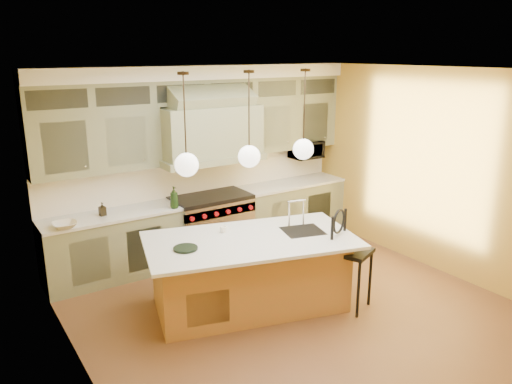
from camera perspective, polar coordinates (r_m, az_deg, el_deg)
floor at (r=6.38m, az=4.43°, el=-13.30°), size 5.00×5.00×0.00m
ceiling at (r=5.58m, az=5.08°, el=13.71°), size 5.00×5.00×0.00m
wall_back at (r=7.87m, az=-6.54°, el=3.62°), size 5.00×0.00×5.00m
wall_front at (r=4.26m, az=26.10°, el=-8.66°), size 5.00×0.00×5.00m
wall_left at (r=4.77m, az=-19.78°, el=-5.38°), size 0.00×5.00×5.00m
wall_right at (r=7.57m, az=19.84°, el=2.29°), size 0.00×5.00×5.00m
back_cabinetry at (r=7.64m, az=-5.63°, el=3.13°), size 5.00×0.77×2.90m
range at (r=7.83m, az=-5.13°, el=-3.75°), size 1.20×0.74×0.96m
kitchen_island at (r=6.26m, az=-0.68°, el=-9.02°), size 2.78×1.95×1.35m
counter_stool at (r=6.25m, az=10.59°, el=-6.83°), size 0.57×0.57×1.25m
microwave at (r=8.71m, az=5.76°, el=4.83°), size 0.54×0.37×0.30m
oil_bottle_a at (r=7.16m, az=-9.35°, el=-0.62°), size 0.13×0.13×0.31m
oil_bottle_b at (r=7.08m, az=-17.16°, el=-1.88°), size 0.09×0.10×0.18m
fruit_bowl at (r=6.76m, az=-21.02°, el=-3.55°), size 0.31×0.31×0.08m
cup at (r=6.23m, az=-3.79°, el=-4.28°), size 0.10×0.10×0.08m
pendant_left at (r=5.41m, az=-7.95°, el=3.40°), size 0.26×0.26×1.11m
pendant_center at (r=5.79m, az=-0.78°, el=4.37°), size 0.26×0.26×1.11m
pendant_right at (r=6.25m, az=5.43°, el=5.15°), size 0.26×0.26×1.11m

